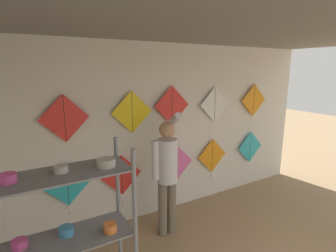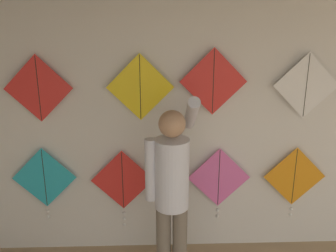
% 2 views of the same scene
% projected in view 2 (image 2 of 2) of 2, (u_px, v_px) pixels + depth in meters
% --- Properties ---
extents(back_panel, '(5.84, 0.06, 2.80)m').
position_uv_depth(back_panel, '(217.00, 122.00, 3.73)').
color(back_panel, silver).
rests_on(back_panel, ground).
extents(shopkeeper, '(0.46, 0.62, 1.81)m').
position_uv_depth(shopkeeper, '(172.00, 186.00, 3.22)').
color(shopkeeper, '#726656').
rests_on(shopkeeper, ground).
extents(kite_0, '(0.64, 0.04, 0.78)m').
position_uv_depth(kite_0, '(45.00, 180.00, 3.76)').
color(kite_0, '#28B2C6').
extents(kite_1, '(0.64, 0.04, 0.85)m').
position_uv_depth(kite_1, '(123.00, 183.00, 3.80)').
color(kite_1, red).
extents(kite_2, '(0.64, 0.04, 0.78)m').
position_uv_depth(kite_2, '(219.00, 180.00, 3.83)').
color(kite_2, pink).
extents(kite_3, '(0.64, 0.04, 0.78)m').
position_uv_depth(kite_3, '(294.00, 178.00, 3.85)').
color(kite_3, orange).
extents(kite_5, '(0.64, 0.01, 0.64)m').
position_uv_depth(kite_5, '(38.00, 89.00, 3.48)').
color(kite_5, red).
extents(kite_6, '(0.64, 0.01, 0.64)m').
position_uv_depth(kite_6, '(140.00, 87.00, 3.51)').
color(kite_6, yellow).
extents(kite_7, '(0.64, 0.01, 0.64)m').
position_uv_depth(kite_7, '(213.00, 82.00, 3.52)').
color(kite_7, red).
extents(kite_8, '(0.64, 0.01, 0.64)m').
position_uv_depth(kite_8, '(306.00, 86.00, 3.56)').
color(kite_8, white).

